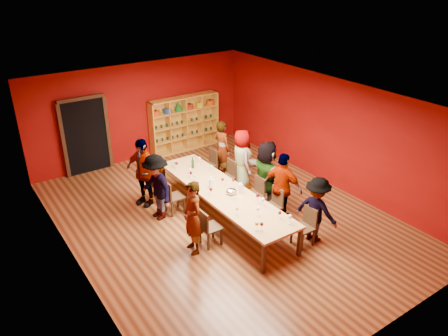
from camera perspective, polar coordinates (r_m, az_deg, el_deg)
The scene contains 44 objects.
room_shell at distance 10.08m, azimuth -0.16°, elevation 0.74°, with size 7.10×9.10×3.04m.
tasting_table at distance 10.44m, azimuth -0.15°, elevation -3.25°, with size 1.10×4.50×0.75m.
doorway at distance 13.28m, azimuth -17.64°, elevation 4.03°, with size 1.40×0.17×2.30m.
shelving_unit at distance 14.37m, azimuth -5.26°, elevation 6.18°, with size 2.40×0.40×1.80m.
chair_person_left_1 at distance 9.59m, azimuth -2.16°, elevation -7.57°, with size 0.42×0.42×0.89m.
person_left_1 at distance 9.25m, azimuth -4.12°, elevation -6.52°, with size 0.61×0.44×1.66m, color #4B4B50.
chair_person_left_3 at distance 10.82m, azimuth -6.86°, elevation -3.57°, with size 0.42×0.42×0.89m.
person_left_3 at distance 10.52m, azimuth -8.82°, elevation -2.52°, with size 1.08×0.45×1.67m, color #4F4F54.
chair_person_left_4 at distance 11.47m, azimuth -8.78°, elevation -1.91°, with size 0.42×0.42×0.89m.
person_left_4 at distance 11.17m, azimuth -10.51°, elevation -0.53°, with size 1.06×0.48×1.80m, color silver.
chair_person_right_0 at distance 9.80m, azimuth 10.67°, elevation -7.24°, with size 0.42×0.42×0.89m.
person_right_0 at distance 9.84m, azimuth 11.99°, elevation -5.35°, with size 1.00×0.41×1.54m, color #C4838B.
chair_person_right_1 at distance 10.47m, azimuth 6.53°, elevation -4.64°, with size 0.42×0.42×0.89m.
person_right_1 at distance 10.43m, azimuth 7.66°, elevation -2.52°, with size 1.01×0.46×1.72m, color #5378AC.
chair_person_right_2 at distance 10.92m, azimuth 4.23°, elevation -3.17°, with size 0.42×0.42×0.89m.
person_right_2 at distance 10.91m, azimuth 5.57°, elevation -0.90°, with size 1.66×0.48×1.79m, color beige.
chair_person_right_3 at distance 11.77m, azimuth 0.59°, elevation -0.84°, with size 0.42×0.42×0.89m.
person_right_3 at distance 11.86m, azimuth 2.32°, elevation 1.16°, with size 0.82×0.45×1.67m, color #4A4A4F.
chair_person_right_4 at distance 12.47m, azimuth -1.85°, elevation 0.74°, with size 0.42×0.42×0.89m.
person_right_4 at distance 12.55m, azimuth -0.24°, elevation 2.59°, with size 0.61×0.44×1.66m, color #121333.
wine_glass_0 at distance 10.42m, azimuth 2.12°, elevation -2.16°, with size 0.08×0.08×0.19m.
wine_glass_1 at distance 11.61m, azimuth -6.38°, elevation 0.76°, with size 0.08×0.08×0.19m.
wine_glass_2 at distance 10.03m, azimuth 1.21°, elevation -3.20°, with size 0.09×0.09×0.22m.
wine_glass_3 at distance 11.18m, azimuth -4.50°, elevation -0.21°, with size 0.07×0.07×0.19m.
wine_glass_4 at distance 11.77m, azimuth -3.25°, elevation 1.22°, with size 0.08×0.08×0.19m.
wine_glass_5 at distance 10.99m, azimuth -4.35°, elevation -0.68°, with size 0.07×0.07×0.19m.
wine_glass_6 at distance 9.43m, azimuth 1.74°, elevation -5.38°, with size 0.08×0.08×0.19m.
wine_glass_7 at distance 11.50m, azimuth -6.22°, elevation 0.58°, with size 0.08×0.08×0.21m.
wine_glass_8 at distance 9.42m, azimuth 4.46°, elevation -5.37°, with size 0.08×0.08×0.21m.
wine_glass_9 at distance 10.64m, azimuth -0.19°, elevation -1.54°, with size 0.07×0.07×0.18m.
wine_glass_10 at distance 9.91m, azimuth 4.41°, elevation -3.65°, with size 0.09×0.09×0.22m.
wine_glass_11 at distance 9.76m, azimuth 5.08°, elevation -4.16°, with size 0.09×0.09×0.22m.
wine_glass_12 at distance 10.18m, azimuth -1.72°, elevation -2.87°, with size 0.08×0.08×0.19m.
wine_glass_13 at distance 8.94m, azimuth 4.95°, elevation -7.37°, with size 0.08×0.08×0.19m.
wine_glass_14 at distance 9.37m, azimuth 7.29°, elevation -5.87°, with size 0.07×0.07×0.18m.
wine_glass_15 at distance 8.93m, azimuth 4.32°, elevation -7.30°, with size 0.08×0.08×0.21m.
wine_glass_16 at distance 9.21m, azimuth 8.61°, elevation -6.35°, with size 0.09×0.09×0.22m.
wine_glass_17 at distance 10.61m, azimuth 1.23°, elevation -1.61°, with size 0.07×0.07×0.19m.
wine_glass_18 at distance 11.25m, azimuth -1.65°, elevation 0.12°, with size 0.08×0.08×0.21m.
wine_glass_19 at distance 10.84m, azimuth -3.83°, elevation -1.06°, with size 0.07×0.07×0.18m.
spittoon_bowl at distance 10.27m, azimuth 0.96°, elevation -3.06°, with size 0.26×0.26×0.15m, color silver.
carafe_a at distance 10.48m, azimuth -1.70°, elevation -2.01°, with size 0.15×0.15×0.29m.
carafe_b at distance 10.28m, azimuth 2.20°, elevation -2.68°, with size 0.11×0.11×0.27m.
wine_bottle at distance 11.53m, azimuth -4.10°, elevation 0.54°, with size 0.09×0.09×0.31m.
Camera 1 is at (-5.14, -7.57, 5.74)m, focal length 35.00 mm.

